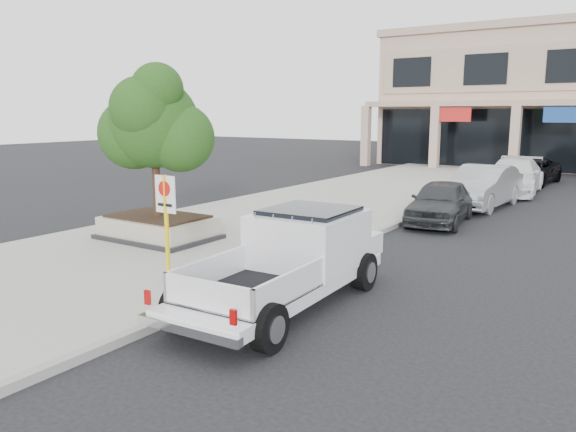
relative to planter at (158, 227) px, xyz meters
The scene contains 12 objects.
ground 6.60m from the planter, 15.82° to the right, with size 120.00×120.00×0.00m, color black.
sidewalk 4.31m from the planter, 78.73° to the left, with size 8.00×52.00×0.15m, color gray.
curb 6.38m from the planter, 41.29° to the left, with size 0.20×52.00×0.15m, color gray.
planter is the anchor object (origin of this frame).
planter_tree 2.95m from the planter, 48.97° to the left, with size 2.90×2.55×4.00m.
no_parking_sign 4.59m from the planter, 40.97° to the right, with size 0.55×0.09×2.30m.
hedge 5.12m from the planter, 27.60° to the left, with size 1.10×0.99×0.94m, color #174413.
pickup_truck 6.49m from the planter, 22.41° to the right, with size 2.12×5.71×1.80m, color white, non-canonical shape.
curb_car_a 9.41m from the planter, 52.37° to the left, with size 1.73×4.30×1.47m, color #2B2D30.
curb_car_b 12.98m from the planter, 62.12° to the left, with size 1.76×5.06×1.67m, color #9B9EA2.
curb_car_c 17.47m from the planter, 69.11° to the left, with size 2.28×5.60×1.63m, color white.
curb_car_d 21.40m from the planter, 73.39° to the left, with size 2.32×5.03×1.40m, color black.
Camera 1 is at (5.48, -9.29, 3.71)m, focal length 35.00 mm.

